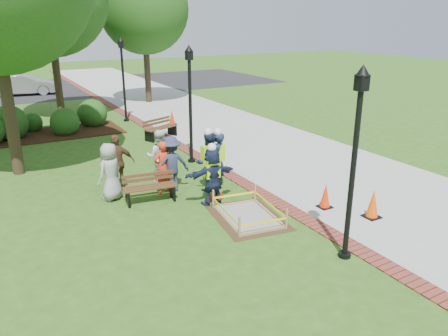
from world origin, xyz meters
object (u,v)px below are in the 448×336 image
bench_near (150,193)px  wet_concrete_pad (248,210)px  hivis_worker_b (218,158)px  lamp_near (355,152)px  hivis_worker_a (212,174)px  cone_front (373,204)px  hivis_worker_c (208,160)px

bench_near → wet_concrete_pad: bearing=-50.9°
hivis_worker_b → bench_near: bearing=-176.9°
bench_near → lamp_near: (2.70, -5.14, 2.22)m
wet_concrete_pad → hivis_worker_a: 1.54m
lamp_near → hivis_worker_a: lamp_near is taller
cone_front → wet_concrete_pad: bearing=150.4°
wet_concrete_pad → bench_near: 3.01m
lamp_near → hivis_worker_a: (-1.18, 4.14, -1.57)m
hivis_worker_b → hivis_worker_c: 0.39m
lamp_near → hivis_worker_c: lamp_near is taller
cone_front → lamp_near: lamp_near is taller
bench_near → lamp_near: lamp_near is taller
bench_near → hivis_worker_b: bearing=3.1°
cone_front → hivis_worker_a: bearing=137.7°
lamp_near → hivis_worker_a: 4.58m
cone_front → hivis_worker_b: hivis_worker_b is taller
cone_front → hivis_worker_b: size_ratio=0.43×
hivis_worker_a → hivis_worker_b: bearing=54.6°
hivis_worker_a → hivis_worker_c: bearing=67.7°
hivis_worker_a → cone_front: bearing=-42.3°
wet_concrete_pad → hivis_worker_b: size_ratio=1.32×
wet_concrete_pad → hivis_worker_a: size_ratio=1.39×
cone_front → bench_near: bearing=140.3°
hivis_worker_c → hivis_worker_b: bearing=13.0°
wet_concrete_pad → hivis_worker_b: 2.60m
cone_front → hivis_worker_c: hivis_worker_c is taller
bench_near → hivis_worker_a: hivis_worker_a is taller
wet_concrete_pad → hivis_worker_c: hivis_worker_c is taller
cone_front → lamp_near: bearing=-151.3°
bench_near → cone_front: 6.24m
hivis_worker_a → hivis_worker_c: (0.42, 1.04, 0.07)m
wet_concrete_pad → cone_front: bearing=-29.6°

